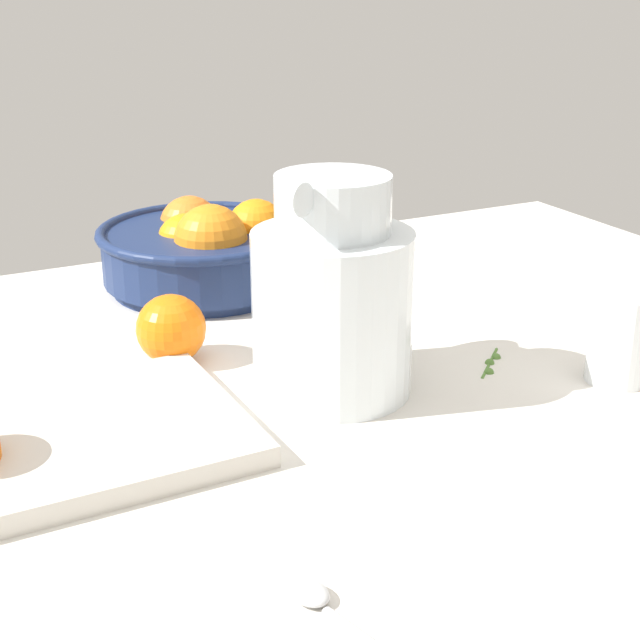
{
  "coord_description": "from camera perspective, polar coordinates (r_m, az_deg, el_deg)",
  "views": [
    {
      "loc": [
        -34.65,
        -66.91,
        36.92
      ],
      "look_at": [
        -0.87,
        -0.19,
        7.85
      ],
      "focal_mm": 52.73,
      "sensor_mm": 36.0,
      "label": 1
    }
  ],
  "objects": [
    {
      "name": "fruit_bowl",
      "position": [
        1.12,
        -6.94,
        4.33
      ],
      "size": [
        24.94,
        24.94,
        10.84
      ],
      "color": "navy",
      "rests_on": "ground_plane"
    },
    {
      "name": "loose_orange_0",
      "position": [
        0.91,
        -9.03,
        -0.53
      ],
      "size": [
        6.77,
        6.77,
        6.77
      ],
      "primitive_type": "sphere",
      "color": "orange",
      "rests_on": "ground_plane"
    },
    {
      "name": "ground_plane",
      "position": [
        0.85,
        0.47,
        -5.77
      ],
      "size": [
        126.85,
        98.18,
        3.0
      ],
      "primitive_type": "cube",
      "color": "silver"
    },
    {
      "name": "spoon",
      "position": [
        0.58,
        1.54,
        -17.71
      ],
      "size": [
        5.27,
        14.83,
        1.0
      ],
      "color": "silver",
      "rests_on": "ground_plane"
    },
    {
      "name": "cutting_board",
      "position": [
        0.77,
        -17.9,
        -7.59
      ],
      "size": [
        35.88,
        21.21,
        1.87
      ],
      "primitive_type": "cube",
      "rotation": [
        0.0,
        0.0,
        0.01
      ],
      "color": "beige",
      "rests_on": "ground_plane"
    },
    {
      "name": "herb_sprig_1",
      "position": [
        0.92,
        10.44,
        -2.57
      ],
      "size": [
        5.7,
        5.33,
        0.94
      ],
      "color": "#4D7731",
      "rests_on": "ground_plane"
    },
    {
      "name": "juice_glass",
      "position": [
        0.9,
        17.71,
        -1.39
      ],
      "size": [
        5.69,
        5.69,
        8.52
      ],
      "color": "white",
      "rests_on": "ground_plane"
    },
    {
      "name": "juice_pitcher",
      "position": [
        0.83,
        0.79,
        0.58
      ],
      "size": [
        18.11,
        14.3,
        20.44
      ],
      "color": "white",
      "rests_on": "ground_plane"
    }
  ]
}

